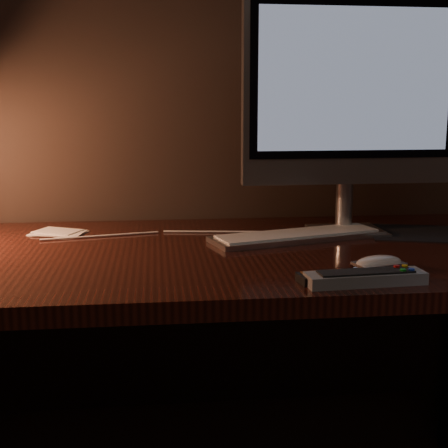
{
  "coord_description": "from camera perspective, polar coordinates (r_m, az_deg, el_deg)",
  "views": [
    {
      "loc": [
        -0.16,
        0.47,
        1.08
      ],
      "look_at": [
        -0.02,
        1.73,
        0.83
      ],
      "focal_mm": 50.0,
      "sensor_mm": 36.0,
      "label": 1
    }
  ],
  "objects": [
    {
      "name": "desk",
      "position": [
        1.53,
        0.06,
        -6.34
      ],
      "size": [
        1.6,
        0.75,
        0.75
      ],
      "color": "#35110C",
      "rests_on": "ground"
    },
    {
      "name": "keyboard",
      "position": [
        1.54,
        6.77,
        -1.05
      ],
      "size": [
        0.46,
        0.24,
        0.02
      ],
      "primitive_type": "cube",
      "rotation": [
        0.0,
        0.0,
        0.28
      ],
      "color": "silver",
      "rests_on": "desk"
    },
    {
      "name": "mouse",
      "position": [
        1.3,
        13.96,
        -3.6
      ],
      "size": [
        0.11,
        0.07,
        0.02
      ],
      "primitive_type": "ellipsoid",
      "rotation": [
        0.0,
        0.0,
        0.23
      ],
      "color": "white",
      "rests_on": "desk"
    },
    {
      "name": "tv_remote",
      "position": [
        1.18,
        12.81,
        -4.79
      ],
      "size": [
        0.23,
        0.07,
        0.03
      ],
      "rotation": [
        0.0,
        0.0,
        0.07
      ],
      "color": "gray",
      "rests_on": "desk"
    },
    {
      "name": "monitor",
      "position": [
        1.6,
        11.68,
        11.3
      ],
      "size": [
        0.55,
        0.16,
        0.58
      ],
      "rotation": [
        0.0,
        0.0,
        0.02
      ],
      "color": "silver",
      "rests_on": "desk"
    },
    {
      "name": "media_remote",
      "position": [
        1.19,
        9.91,
        -4.76
      ],
      "size": [
        0.14,
        0.07,
        0.02
      ],
      "rotation": [
        0.0,
        0.0,
        0.14
      ],
      "color": "black",
      "rests_on": "desk"
    },
    {
      "name": "mousepad",
      "position": [
        1.67,
        17.85,
        -0.82
      ],
      "size": [
        0.31,
        0.27,
        0.0
      ],
      "primitive_type": "cube",
      "rotation": [
        0.0,
        0.0,
        -0.28
      ],
      "color": "black",
      "rests_on": "desk"
    },
    {
      "name": "cable",
      "position": [
        1.58,
        -5.92,
        -0.98
      ],
      "size": [
        0.57,
        0.01,
        0.0
      ],
      "primitive_type": "cylinder",
      "rotation": [
        0.0,
        1.57,
        0.01
      ],
      "color": "white",
      "rests_on": "desk"
    },
    {
      "name": "papers",
      "position": [
        1.65,
        -14.93,
        -0.75
      ],
      "size": [
        0.15,
        0.13,
        0.01
      ],
      "primitive_type": "cube",
      "rotation": [
        0.0,
        0.0,
        -0.36
      ],
      "color": "white",
      "rests_on": "desk"
    }
  ]
}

